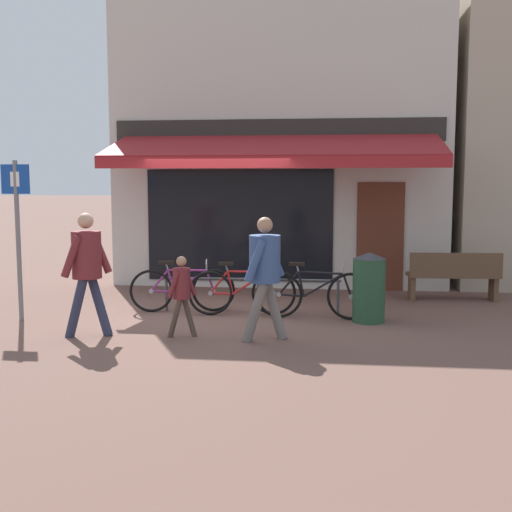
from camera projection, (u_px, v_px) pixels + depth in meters
ground_plane at (209, 314)px, 10.30m from camera, size 160.00×160.00×0.00m
shop_front at (283, 145)px, 13.87m from camera, size 6.70×4.75×5.78m
bike_rack_rail at (251, 285)px, 10.32m from camera, size 2.89×0.04×0.57m
bicycle_purple at (182, 289)px, 10.41m from camera, size 1.69×0.52×0.84m
bicycle_red at (242, 291)px, 10.17m from camera, size 1.71×0.52×0.85m
bicycle_black at (314, 294)px, 9.87m from camera, size 1.85×0.52×0.88m
pedestrian_adult at (265, 267)px, 8.48m from camera, size 0.60×0.66×1.67m
pedestrian_child at (182, 288)px, 8.70m from camera, size 0.41×0.32×1.12m
pedestrian_second_adult at (87, 262)px, 8.69m from camera, size 0.64×0.58×1.71m
litter_bin at (369, 287)px, 9.66m from camera, size 0.50×0.50×1.06m
parking_sign at (17, 223)px, 9.67m from camera, size 0.44×0.07×2.43m
park_bench at (454, 275)px, 11.38m from camera, size 1.62×0.53×0.87m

